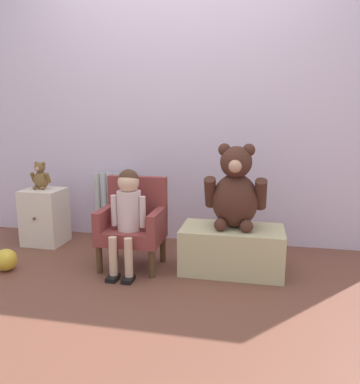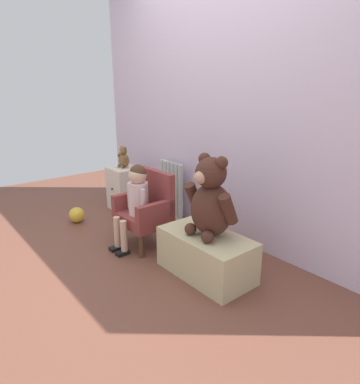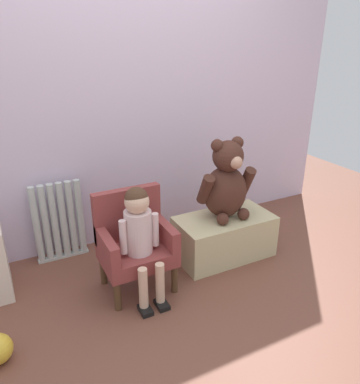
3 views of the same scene
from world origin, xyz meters
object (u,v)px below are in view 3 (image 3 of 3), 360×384
at_px(child_figure, 139,228).
at_px(large_teddy_bear, 226,183).
at_px(radiator, 59,222).
at_px(child_armchair, 134,241).
at_px(low_bench, 224,236).

height_order(child_figure, large_teddy_bear, large_teddy_bear).
bearing_deg(radiator, child_figure, -60.76).
bearing_deg(child_armchair, child_figure, -90.00).
bearing_deg(child_figure, radiator, 119.24).
relative_size(radiator, child_figure, 0.82).
bearing_deg(low_bench, radiator, 154.27).
bearing_deg(large_teddy_bear, child_armchair, -175.55).
relative_size(radiator, child_armchair, 0.92).
relative_size(child_armchair, low_bench, 0.91).
bearing_deg(large_teddy_bear, radiator, 155.45).
bearing_deg(child_armchair, low_bench, 2.73).
xyz_separation_m(child_armchair, low_bench, (0.72, 0.03, -0.17)).
bearing_deg(radiator, child_armchair, -56.30).
bearing_deg(radiator, large_teddy_bear, -24.55).
xyz_separation_m(child_armchair, child_figure, (0.00, -0.11, 0.15)).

